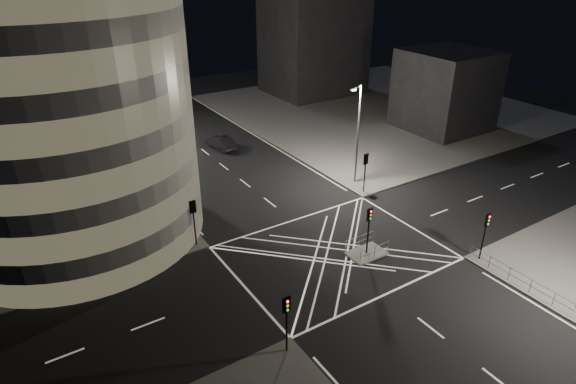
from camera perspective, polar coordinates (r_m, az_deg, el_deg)
ground at (r=38.48m, az=5.52°, el=-7.19°), size 120.00×120.00×0.00m
sidewalk_far_right at (r=74.52m, az=10.65°, el=9.75°), size 42.00×42.00×0.15m
central_island at (r=38.60m, az=9.26°, el=-7.19°), size 3.00×2.00×0.15m
building_right_far at (r=80.71m, az=3.01°, el=17.00°), size 14.00×12.00×15.00m
building_right_near at (r=66.66m, az=18.14°, el=11.41°), size 10.00×10.00×10.00m
building_far_end at (r=85.23m, az=-22.25°, el=16.61°), size 18.00×8.00×18.00m
tree_a at (r=38.90m, az=-14.93°, el=0.39°), size 3.93×3.93×6.84m
tree_b at (r=44.06m, az=-17.54°, el=3.79°), size 4.77×4.77×7.72m
tree_c at (r=49.63m, az=-19.50°, el=5.73°), size 4.27×4.27×7.16m
tree_d at (r=55.05m, az=-21.20°, el=8.06°), size 4.40×4.40×7.77m
tree_e at (r=60.90m, az=-22.41°, el=8.90°), size 3.73×3.73×6.73m
traffic_signal_fl at (r=38.33m, az=-11.15°, el=-2.64°), size 0.55×0.22×4.00m
traffic_signal_nl at (r=28.22m, az=-0.18°, el=-14.27°), size 0.55×0.22×4.00m
traffic_signal_fr at (r=46.68m, az=9.17°, el=3.10°), size 0.55×0.22×4.00m
traffic_signal_nr at (r=38.80m, az=22.39°, el=-3.94°), size 0.55×0.22×4.00m
traffic_signal_island at (r=37.10m, az=9.58°, el=-3.55°), size 0.55×0.22×4.00m
street_lamp_left_near at (r=41.47m, az=-15.04°, el=3.32°), size 1.25×0.25×10.00m
street_lamp_left_far at (r=58.02m, az=-20.90°, el=9.19°), size 1.25×0.25×10.00m
street_lamp_right_far at (r=47.63m, az=8.24°, el=7.06°), size 1.25×0.25×10.00m
railing_near_right at (r=37.43m, az=27.87°, el=-10.47°), size 0.06×11.70×1.10m
railing_island_south at (r=37.72m, az=10.23°, el=-7.03°), size 2.80×0.06×1.10m
railing_island_north at (r=38.81m, az=8.46°, el=-5.81°), size 2.80×0.06×1.10m
sedan at (r=58.30m, az=-7.96°, el=5.83°), size 2.32×4.87×1.54m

